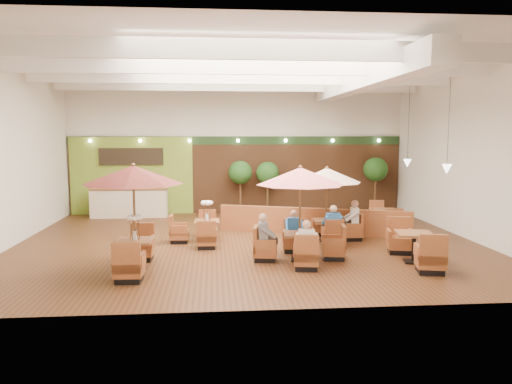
{
  "coord_description": "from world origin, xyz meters",
  "views": [
    {
      "loc": [
        -1.05,
        -15.08,
        3.32
      ],
      "look_at": [
        0.3,
        0.5,
        1.5
      ],
      "focal_mm": 35.0,
      "sensor_mm": 36.0,
      "label": 1
    }
  ],
  "objects": [
    {
      "name": "table_1",
      "position": [
        1.21,
        -2.31,
        1.72
      ],
      "size": [
        2.52,
        2.52,
        2.51
      ],
      "rotation": [
        0.0,
        0.0,
        -0.16
      ],
      "color": "brown",
      "rests_on": "ground"
    },
    {
      "name": "topiary_2",
      "position": [
        5.76,
        5.3,
        1.75
      ],
      "size": [
        1.01,
        1.01,
        2.35
      ],
      "color": "black",
      "rests_on": "ground"
    },
    {
      "name": "table_3",
      "position": [
        -1.47,
        0.12,
        0.44
      ],
      "size": [
        1.53,
        2.28,
        1.45
      ],
      "rotation": [
        0.0,
        0.0,
        -0.02
      ],
      "color": "brown",
      "rests_on": "ground"
    },
    {
      "name": "table_4",
      "position": [
        4.13,
        -2.81,
        0.38
      ],
      "size": [
        1.07,
        2.77,
        1.0
      ],
      "rotation": [
        0.0,
        0.0,
        -0.22
      ],
      "color": "brown",
      "rests_on": "ground"
    },
    {
      "name": "diner_4",
      "position": [
        3.31,
        0.01,
        0.76
      ],
      "size": [
        0.36,
        0.42,
        0.81
      ],
      "rotation": [
        0.0,
        0.0,
        1.42
      ],
      "color": "white",
      "rests_on": "ground"
    },
    {
      "name": "service_counter",
      "position": [
        -4.4,
        5.1,
        0.58
      ],
      "size": [
        3.0,
        0.75,
        1.18
      ],
      "color": "beige",
      "rests_on": "ground"
    },
    {
      "name": "diner_1",
      "position": [
        1.21,
        -1.4,
        0.73
      ],
      "size": [
        0.37,
        0.3,
        0.73
      ],
      "rotation": [
        0.0,
        0.0,
        3.07
      ],
      "color": "#2764A9",
      "rests_on": "ground"
    },
    {
      "name": "diner_3",
      "position": [
        2.46,
        -0.84,
        0.76
      ],
      "size": [
        0.4,
        0.32,
        0.79
      ],
      "rotation": [
        0.0,
        0.0,
        0.06
      ],
      "color": "#2764A9",
      "rests_on": "ground"
    },
    {
      "name": "diner_0",
      "position": [
        1.21,
        -3.23,
        0.75
      ],
      "size": [
        0.4,
        0.33,
        0.79
      ],
      "rotation": [
        0.0,
        0.0,
        -0.09
      ],
      "color": "white",
      "rests_on": "ground"
    },
    {
      "name": "topiary_0",
      "position": [
        0.07,
        5.3,
        1.66
      ],
      "size": [
        0.96,
        0.96,
        2.23
      ],
      "color": "black",
      "rests_on": "ground"
    },
    {
      "name": "room",
      "position": [
        0.25,
        1.22,
        3.63
      ],
      "size": [
        14.04,
        14.0,
        5.52
      ],
      "color": "#381E0F",
      "rests_on": "ground"
    },
    {
      "name": "topiary_1",
      "position": [
        1.19,
        5.3,
        1.63
      ],
      "size": [
        0.94,
        0.94,
        2.19
      ],
      "color": "black",
      "rests_on": "ground"
    },
    {
      "name": "table_5",
      "position": [
        4.81,
        2.02,
        0.31
      ],
      "size": [
        1.6,
        2.32,
        0.84
      ],
      "rotation": [
        0.0,
        0.0,
        -0.19
      ],
      "color": "brown",
      "rests_on": "ground"
    },
    {
      "name": "diner_2",
      "position": [
        0.3,
        -2.31,
        0.76
      ],
      "size": [
        0.32,
        0.4,
        0.81
      ],
      "rotation": [
        0.0,
        0.0,
        4.68
      ],
      "color": "slate",
      "rests_on": "ground"
    },
    {
      "name": "table_2",
      "position": [
        2.46,
        0.01,
        1.61
      ],
      "size": [
        2.27,
        2.27,
        2.34
      ],
      "rotation": [
        0.0,
        0.0,
        -0.02
      ],
      "color": "brown",
      "rests_on": "ground"
    },
    {
      "name": "table_0",
      "position": [
        -2.96,
        -2.94,
        1.99
      ],
      "size": [
        2.43,
        2.57,
        2.63
      ],
      "rotation": [
        0.0,
        0.0,
        -0.04
      ],
      "color": "brown",
      "rests_on": "ground"
    },
    {
      "name": "booth_divider",
      "position": [
        2.25,
        1.02,
        0.44
      ],
      "size": [
        6.09,
        2.25,
        0.88
      ],
      "primitive_type": "cube",
      "rotation": [
        0.0,
        0.0,
        -0.33
      ],
      "color": "brown",
      "rests_on": "ground"
    }
  ]
}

